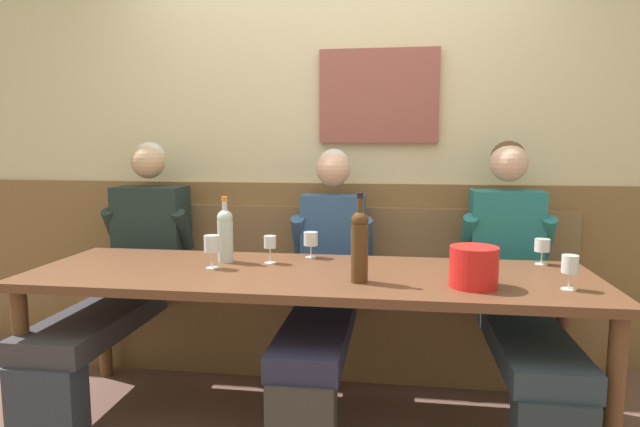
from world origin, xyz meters
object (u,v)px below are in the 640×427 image
person_right_seat (128,266)px  wall_bench (327,319)px  wine_glass_center_front (311,240)px  person_center_left_seat (325,278)px  wine_glass_near_bucket (570,266)px  wine_bottle_clear_water (360,244)px  wine_glass_by_bottle (270,244)px  wine_glass_mid_right (542,247)px  wine_glass_left_end (212,245)px  ice_bucket (474,267)px  dining_table (308,286)px  person_left_seat (516,278)px  wine_bottle_green_tall (225,234)px

person_right_seat → wall_bench: bearing=16.9°
wall_bench → wine_glass_center_front: 0.65m
person_center_left_seat → wine_glass_near_bucket: size_ratio=9.04×
person_center_left_seat → wine_bottle_clear_water: bearing=-65.4°
wall_bench → wine_glass_center_front: (-0.04, -0.35, 0.54)m
wine_bottle_clear_water → wine_glass_by_bottle: bearing=146.7°
wall_bench → person_center_left_seat: 0.50m
person_right_seat → wine_glass_mid_right: (2.20, -0.03, 0.17)m
person_center_left_seat → wine_glass_left_end: 0.63m
wine_glass_by_bottle → ice_bucket: bearing=-18.6°
dining_table → wine_glass_by_bottle: size_ratio=18.85×
wall_bench → wine_glass_mid_right: wall_bench is taller
person_center_left_seat → wine_glass_left_end: bearing=-149.3°
wine_glass_by_bottle → wine_glass_center_front: bearing=42.4°
wall_bench → person_left_seat: 1.12m
wine_bottle_green_tall → person_right_seat: bearing=163.5°
person_left_seat → wine_glass_near_bucket: size_ratio=9.36×
wine_bottle_clear_water → wine_glass_mid_right: wine_bottle_clear_water is taller
wine_glass_left_end → wine_glass_mid_right: size_ratio=1.25×
person_left_seat → wine_glass_center_front: (-1.04, -0.02, 0.17)m
person_right_seat → wine_bottle_green_tall: person_right_seat is taller
wall_bench → wine_glass_by_bottle: wall_bench is taller
wine_glass_center_front → person_right_seat: bearing=178.6°
wall_bench → ice_bucket: 1.23m
person_right_seat → ice_bucket: (1.81, -0.51, 0.17)m
person_left_seat → wine_bottle_green_tall: bearing=-172.9°
person_center_left_seat → person_left_seat: bearing=1.7°
person_left_seat → wine_bottle_green_tall: 1.48m
wine_glass_near_bucket → wine_glass_center_front: (-1.15, 0.47, -0.01)m
wine_bottle_green_tall → person_center_left_seat: bearing=17.3°
person_left_seat → wine_glass_mid_right: bearing=-9.0°
wine_glass_center_front → person_center_left_seat: bearing=-7.7°
person_right_seat → person_left_seat: 2.09m
person_left_seat → wine_bottle_green_tall: size_ratio=4.05×
ice_bucket → wine_glass_mid_right: bearing=50.9°
ice_bucket → wine_glass_center_front: (-0.76, 0.48, 0.01)m
wine_glass_near_bucket → wine_glass_by_bottle: bearing=166.9°
person_left_seat → wine_bottle_green_tall: (-1.45, -0.18, 0.22)m
wine_bottle_green_tall → wine_glass_near_bucket: (1.56, -0.31, -0.05)m
ice_bucket → wine_glass_left_end: size_ratio=1.25×
ice_bucket → wine_glass_by_bottle: (-0.94, 0.32, 0.01)m
wall_bench → person_center_left_seat: bearing=-84.0°
dining_table → wine_bottle_green_tall: (-0.45, 0.15, 0.21)m
person_center_left_seat → wine_glass_center_front: person_center_left_seat is taller
wine_bottle_green_tall → wine_glass_near_bucket: size_ratio=2.31×
ice_bucket → wine_glass_mid_right: ice_bucket is taller
person_center_left_seat → person_left_seat: 0.97m
wine_bottle_green_tall → wine_glass_by_bottle: size_ratio=2.39×
wine_glass_center_front → wine_glass_left_end: size_ratio=0.85×
person_right_seat → person_left_seat: size_ratio=1.00×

